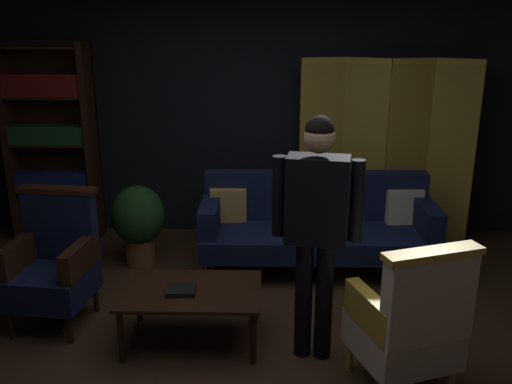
{
  "coord_description": "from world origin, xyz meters",
  "views": [
    {
      "loc": [
        0.09,
        -3.4,
        2.28
      ],
      "look_at": [
        0.0,
        0.8,
        0.95
      ],
      "focal_mm": 38.97,
      "sensor_mm": 36.0,
      "label": 1
    }
  ],
  "objects": [
    {
      "name": "potted_plant",
      "position": [
        -1.12,
        1.47,
        0.45
      ],
      "size": [
        0.49,
        0.49,
        0.79
      ],
      "color": "brown",
      "rests_on": "ground_plane"
    },
    {
      "name": "bookshelf",
      "position": [
        -2.15,
        2.19,
        1.08
      ],
      "size": [
        0.9,
        0.32,
        2.05
      ],
      "color": "black",
      "rests_on": "ground_plane"
    },
    {
      "name": "standing_figure",
      "position": [
        0.41,
        0.01,
        1.03
      ],
      "size": [
        0.58,
        0.28,
        1.7
      ],
      "color": "black",
      "rests_on": "ground_plane"
    },
    {
      "name": "book_black_cloth",
      "position": [
        -0.52,
        0.11,
        0.44
      ],
      "size": [
        0.22,
        0.18,
        0.03
      ],
      "primitive_type": "cube",
      "rotation": [
        0.0,
        0.0,
        0.07
      ],
      "color": "black",
      "rests_on": "coffee_table"
    },
    {
      "name": "ground_plane",
      "position": [
        0.0,
        0.0,
        0.0
      ],
      "size": [
        10.0,
        10.0,
        0.0
      ],
      "primitive_type": "plane",
      "color": "#3D2819"
    },
    {
      "name": "folding_screen",
      "position": [
        1.29,
        2.14,
        0.99
      ],
      "size": [
        1.73,
        0.34,
        1.9
      ],
      "color": "#B29338",
      "rests_on": "ground_plane"
    },
    {
      "name": "coffee_table",
      "position": [
        -0.45,
        0.16,
        0.37
      ],
      "size": [
        1.0,
        0.64,
        0.42
      ],
      "color": "black",
      "rests_on": "ground_plane"
    },
    {
      "name": "back_wall",
      "position": [
        0.0,
        2.45,
        1.4
      ],
      "size": [
        7.2,
        0.1,
        2.8
      ],
      "primitive_type": "cube",
      "color": "black",
      "rests_on": "ground_plane"
    },
    {
      "name": "armchair_wing_left",
      "position": [
        -1.53,
        0.44,
        0.49
      ],
      "size": [
        0.64,
        0.64,
        1.04
      ],
      "color": "black",
      "rests_on": "ground_plane"
    },
    {
      "name": "armchair_gilt_accent",
      "position": [
        0.97,
        -0.38,
        0.49
      ],
      "size": [
        0.74,
        0.73,
        1.04
      ],
      "color": "gold",
      "rests_on": "ground_plane"
    },
    {
      "name": "velvet_couch",
      "position": [
        0.55,
        1.45,
        0.45
      ],
      "size": [
        2.12,
        0.78,
        0.88
      ],
      "color": "black",
      "rests_on": "ground_plane"
    }
  ]
}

